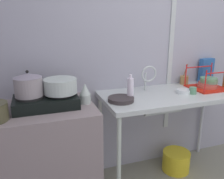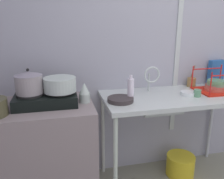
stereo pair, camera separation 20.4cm
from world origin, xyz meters
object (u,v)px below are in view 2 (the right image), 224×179
object	(u,v)px
sink_basin	(159,103)
small_bowl_on_drainboard	(188,93)
frying_pan	(120,100)
utensil_jar	(191,82)
cup_by_rack	(197,93)
pot_on_right_burner	(60,84)
percolator	(85,93)
pot_on_left_burner	(29,82)
bucket_on_floor	(180,165)
faucet	(151,76)
cereal_box	(216,72)
bottle_by_sink	(131,89)
stove	(46,99)
dish_rack	(215,86)

from	to	relation	value
sink_basin	small_bowl_on_drainboard	bearing A→B (deg)	-6.55
frying_pan	utensil_jar	world-z (taller)	utensil_jar
cup_by_rack	utensil_jar	size ratio (longest dim) A/B	0.29
pot_on_right_burner	percolator	xyz separation A→B (m)	(0.20, -0.01, -0.08)
sink_basin	pot_on_left_burner	bearing A→B (deg)	179.97
bucket_on_floor	percolator	bearing A→B (deg)	-177.12
pot_on_right_burner	faucet	bearing A→B (deg)	7.68
cereal_box	bottle_by_sink	bearing A→B (deg)	-171.44
sink_basin	utensil_jar	xyz separation A→B (m)	(0.48, 0.25, 0.12)
sink_basin	bottle_by_sink	size ratio (longest dim) A/B	1.68
stove	faucet	world-z (taller)	faucet
pot_on_left_burner	cereal_box	size ratio (longest dim) A/B	0.82
cup_by_rack	bucket_on_floor	world-z (taller)	cup_by_rack
sink_basin	frying_pan	bearing A→B (deg)	-171.02
small_bowl_on_drainboard	bucket_on_floor	distance (m)	0.83
pot_on_left_burner	sink_basin	size ratio (longest dim) A/B	0.58
pot_on_left_burner	pot_on_right_burner	distance (m)	0.24
percolator	utensil_jar	size ratio (longest dim) A/B	0.74
pot_on_right_burner	dish_rack	world-z (taller)	dish_rack
small_bowl_on_drainboard	bottle_by_sink	distance (m)	0.56
frying_pan	utensil_jar	size ratio (longest dim) A/B	0.99
cereal_box	percolator	bearing A→B (deg)	-176.39
bottle_by_sink	cup_by_rack	bearing A→B (deg)	-5.05
cereal_box	small_bowl_on_drainboard	bearing A→B (deg)	-156.35
pot_on_right_burner	cup_by_rack	size ratio (longest dim) A/B	3.90
bottle_by_sink	bucket_on_floor	world-z (taller)	bottle_by_sink
stove	faucet	distance (m)	0.99
pot_on_left_burner	cereal_box	bearing A→B (deg)	7.89
faucet	frying_pan	xyz separation A→B (m)	(-0.35, -0.18, -0.15)
frying_pan	dish_rack	distance (m)	0.99
percolator	sink_basin	size ratio (longest dim) A/B	0.46
utensil_jar	faucet	bearing A→B (deg)	-165.33
cup_by_rack	bucket_on_floor	xyz separation A→B (m)	(-0.03, 0.13, -0.84)
cup_by_rack	small_bowl_on_drainboard	distance (m)	0.09
pot_on_left_burner	frying_pan	size ratio (longest dim) A/B	0.96
dish_rack	small_bowl_on_drainboard	bearing A→B (deg)	-170.64
sink_basin	frying_pan	world-z (taller)	frying_pan
percolator	faucet	xyz separation A→B (m)	(0.65, 0.12, 0.09)
small_bowl_on_drainboard	bottle_by_sink	bearing A→B (deg)	179.82
sink_basin	faucet	world-z (taller)	faucet
stove	cup_by_rack	xyz separation A→B (m)	(1.35, -0.09, -0.02)
stove	pot_on_left_burner	xyz separation A→B (m)	(-0.12, 0.00, 0.15)
pot_on_left_burner	utensil_jar	xyz separation A→B (m)	(1.61, 0.25, -0.15)
utensil_jar	cereal_box	bearing A→B (deg)	2.75
cereal_box	stove	bearing A→B (deg)	-178.53
cup_by_rack	bottle_by_sink	world-z (taller)	bottle_by_sink
pot_on_right_burner	bucket_on_floor	xyz separation A→B (m)	(1.20, 0.04, -0.97)
stove	small_bowl_on_drainboard	bearing A→B (deg)	-1.43
faucet	sink_basin	bearing A→B (deg)	-72.62
bottle_by_sink	bucket_on_floor	bearing A→B (deg)	6.86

